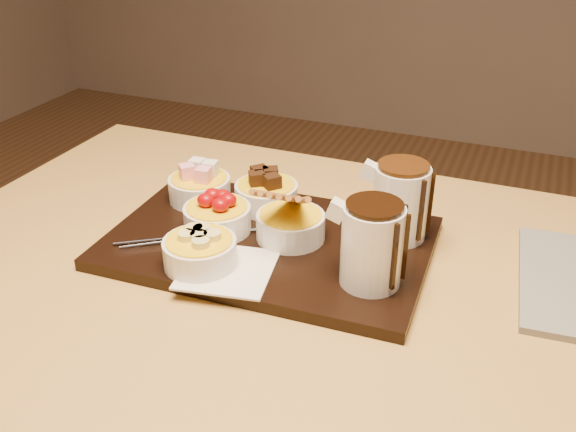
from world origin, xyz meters
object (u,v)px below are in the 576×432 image
at_px(serving_board, 269,243).
at_px(pitcher_dark_chocolate, 372,246).
at_px(dining_table, 309,335).
at_px(bowl_strawberries, 217,219).
at_px(pitcher_milk_chocolate, 400,203).

height_order(serving_board, pitcher_dark_chocolate, pitcher_dark_chocolate).
xyz_separation_m(dining_table, serving_board, (-0.08, 0.05, 0.11)).
bearing_deg(serving_board, dining_table, -33.43).
relative_size(dining_table, pitcher_dark_chocolate, 11.03).
bearing_deg(bowl_strawberries, dining_table, -14.88).
xyz_separation_m(dining_table, pitcher_milk_chocolate, (0.09, 0.13, 0.17)).
bearing_deg(dining_table, pitcher_dark_chocolate, -1.93).
height_order(bowl_strawberries, pitcher_milk_chocolate, pitcher_milk_chocolate).
distance_m(pitcher_dark_chocolate, pitcher_milk_chocolate, 0.13).
distance_m(dining_table, pitcher_milk_chocolate, 0.23).
bearing_deg(bowl_strawberries, serving_board, 5.60).
height_order(dining_table, pitcher_dark_chocolate, pitcher_dark_chocolate).
relative_size(pitcher_dark_chocolate, pitcher_milk_chocolate, 1.00).
xyz_separation_m(serving_board, bowl_strawberries, (-0.08, -0.01, 0.03)).
bearing_deg(dining_table, pitcher_milk_chocolate, 55.28).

